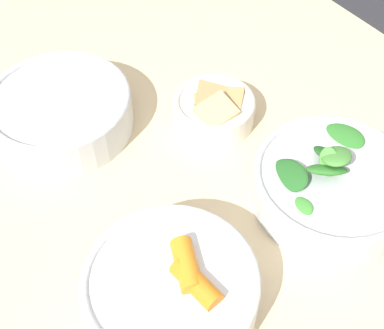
{
  "coord_description": "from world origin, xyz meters",
  "views": [
    {
      "loc": [
        -0.33,
        0.26,
        1.3
      ],
      "look_at": [
        0.03,
        0.01,
        0.78
      ],
      "focal_mm": 50.0,
      "sensor_mm": 36.0,
      "label": 1
    }
  ],
  "objects_px": {
    "bowl_greens": "(332,183)",
    "bowl_beans_hotdog": "(61,112)",
    "bowl_carrots": "(171,290)",
    "bowl_cookies": "(214,109)"
  },
  "relations": [
    {
      "from": "bowl_carrots",
      "to": "bowl_greens",
      "type": "relative_size",
      "value": 0.91
    },
    {
      "from": "bowl_beans_hotdog",
      "to": "bowl_cookies",
      "type": "bearing_deg",
      "value": -122.34
    },
    {
      "from": "bowl_greens",
      "to": "bowl_beans_hotdog",
      "type": "xyz_separation_m",
      "value": [
        0.31,
        0.22,
        -0.0
      ]
    },
    {
      "from": "bowl_beans_hotdog",
      "to": "bowl_cookies",
      "type": "distance_m",
      "value": 0.21
    },
    {
      "from": "bowl_carrots",
      "to": "bowl_greens",
      "type": "bearing_deg",
      "value": -87.9
    },
    {
      "from": "bowl_cookies",
      "to": "bowl_greens",
      "type": "bearing_deg",
      "value": -169.11
    },
    {
      "from": "bowl_greens",
      "to": "bowl_beans_hotdog",
      "type": "height_order",
      "value": "bowl_greens"
    },
    {
      "from": "bowl_carrots",
      "to": "bowl_cookies",
      "type": "height_order",
      "value": "bowl_carrots"
    },
    {
      "from": "bowl_carrots",
      "to": "bowl_beans_hotdog",
      "type": "distance_m",
      "value": 0.32
    },
    {
      "from": "bowl_beans_hotdog",
      "to": "bowl_cookies",
      "type": "relative_size",
      "value": 1.71
    }
  ]
}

